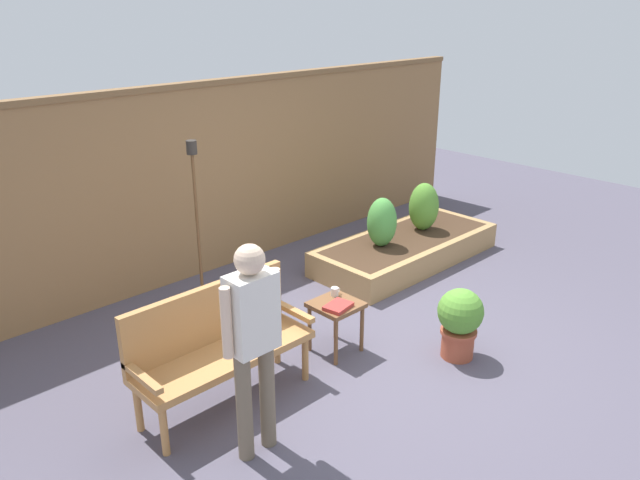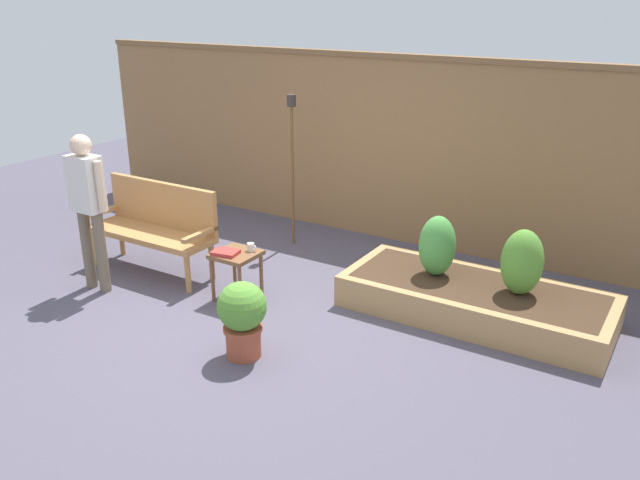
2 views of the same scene
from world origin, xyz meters
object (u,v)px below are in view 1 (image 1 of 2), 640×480
at_px(book_on_table, 338,306).
at_px(potted_boxwood, 460,319).
at_px(shrub_near_bench, 382,222).
at_px(garden_bench, 217,338).
at_px(shrub_far_corner, 424,207).
at_px(side_table, 336,311).
at_px(cup_on_table, 335,292).
at_px(person_by_bench, 253,334).
at_px(tiki_torch, 195,197).

bearing_deg(book_on_table, potted_boxwood, -54.22).
bearing_deg(shrub_near_bench, potted_boxwood, -118.89).
height_order(garden_bench, shrub_far_corner, garden_bench).
relative_size(garden_bench, side_table, 3.00).
xyz_separation_m(cup_on_table, shrub_near_bench, (1.56, 0.79, 0.07)).
bearing_deg(potted_boxwood, book_on_table, 136.22).
relative_size(side_table, potted_boxwood, 0.74).
bearing_deg(shrub_near_bench, shrub_far_corner, 0.00).
bearing_deg(person_by_bench, tiki_torch, 65.49).
relative_size(book_on_table, shrub_far_corner, 0.40).
distance_m(side_table, shrub_far_corner, 2.61).
height_order(side_table, shrub_far_corner, shrub_far_corner).
height_order(book_on_table, potted_boxwood, potted_boxwood).
height_order(garden_bench, shrub_near_bench, garden_bench).
relative_size(garden_bench, tiki_torch, 0.83).
xyz_separation_m(garden_bench, shrub_far_corner, (3.60, 0.77, 0.05)).
bearing_deg(side_table, shrub_near_bench, 28.54).
relative_size(garden_bench, cup_on_table, 13.95).
xyz_separation_m(garden_bench, shrub_near_bench, (2.82, 0.77, 0.04)).
height_order(side_table, potted_boxwood, potted_boxwood).
xyz_separation_m(garden_bench, side_table, (1.16, -0.13, -0.15)).
bearing_deg(book_on_table, garden_bench, 158.53).
bearing_deg(garden_bench, tiki_torch, 60.90).
bearing_deg(person_by_bench, side_table, 22.42).
distance_m(side_table, tiki_torch, 1.77).
bearing_deg(side_table, tiki_torch, 103.98).
bearing_deg(shrub_near_bench, garden_bench, -164.77).
height_order(cup_on_table, potted_boxwood, potted_boxwood).
bearing_deg(shrub_far_corner, person_by_bench, -158.97).
xyz_separation_m(garden_bench, cup_on_table, (1.26, -0.02, -0.03)).
bearing_deg(shrub_near_bench, side_table, -151.46).
distance_m(side_table, book_on_table, 0.14).
relative_size(side_table, tiki_torch, 0.28).
relative_size(cup_on_table, book_on_table, 0.43).
bearing_deg(person_by_bench, shrub_near_bench, 25.88).
distance_m(potted_boxwood, shrub_near_bench, 1.97).
height_order(garden_bench, side_table, garden_bench).
relative_size(cup_on_table, potted_boxwood, 0.16).
xyz_separation_m(garden_bench, tiki_torch, (0.78, 1.40, 0.64)).
distance_m(cup_on_table, potted_boxwood, 1.12).
height_order(side_table, person_by_bench, person_by_bench).
bearing_deg(person_by_bench, shrub_far_corner, 21.03).
bearing_deg(potted_boxwood, shrub_near_bench, 61.11).
bearing_deg(side_table, shrub_far_corner, 20.27).
xyz_separation_m(shrub_far_corner, tiki_torch, (-2.82, 0.64, 0.59)).
bearing_deg(cup_on_table, book_on_table, -128.80).
distance_m(side_table, cup_on_table, 0.19).
relative_size(potted_boxwood, tiki_torch, 0.37).
bearing_deg(shrub_near_bench, cup_on_table, -153.09).
xyz_separation_m(tiki_torch, person_by_bench, (-0.95, -2.09, -0.25)).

